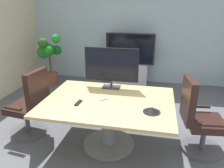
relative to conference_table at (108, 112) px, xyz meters
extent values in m
plane|color=#515459|center=(0.00, -0.26, -0.55)|extent=(7.50, 7.50, 0.00)
cube|color=#9EB2B7|center=(0.00, 2.99, 0.83)|extent=(5.47, 0.10, 2.77)
cube|color=tan|center=(0.00, 0.00, 0.16)|extent=(1.79, 1.32, 0.04)
cylinder|color=slate|center=(0.00, 0.00, -0.21)|extent=(0.20, 0.20, 0.69)
cylinder|color=slate|center=(0.00, 0.00, -0.54)|extent=(0.76, 0.76, 0.03)
cylinder|color=#4C4C51|center=(-1.34, 0.02, -0.52)|extent=(0.56, 0.56, 0.06)
cylinder|color=#4C4C51|center=(-1.34, 0.02, -0.31)|extent=(0.07, 0.07, 0.36)
cube|color=black|center=(-1.34, 0.02, -0.09)|extent=(0.53, 0.53, 0.10)
cube|color=black|center=(-1.07, -0.01, 0.24)|extent=(0.14, 0.46, 0.60)
cube|color=black|center=(-1.29, 0.28, 0.03)|extent=(0.28, 0.08, 0.03)
cube|color=black|center=(-1.35, -0.24, 0.03)|extent=(0.28, 0.08, 0.03)
cylinder|color=#4C4C51|center=(1.34, 0.13, -0.52)|extent=(0.56, 0.56, 0.06)
cylinder|color=#4C4C51|center=(1.34, 0.13, -0.31)|extent=(0.07, 0.07, 0.36)
cube|color=black|center=(1.34, 0.13, -0.09)|extent=(0.53, 0.53, 0.10)
cube|color=black|center=(1.07, 0.09, 0.24)|extent=(0.14, 0.46, 0.60)
cube|color=black|center=(1.35, -0.13, 0.03)|extent=(0.28, 0.08, 0.03)
cube|color=black|center=(1.29, 0.38, 0.03)|extent=(0.28, 0.08, 0.03)
cube|color=#333338|center=(-0.06, 0.48, 0.19)|extent=(0.28, 0.18, 0.02)
cylinder|color=#333338|center=(-0.06, 0.48, 0.24)|extent=(0.04, 0.04, 0.10)
cube|color=black|center=(-0.06, 0.49, 0.55)|extent=(0.84, 0.04, 0.52)
cube|color=black|center=(-0.06, 0.47, 0.55)|extent=(0.77, 0.01, 0.47)
cube|color=#B7BABC|center=(-0.05, 2.64, -0.28)|extent=(0.90, 0.36, 0.55)
cube|color=black|center=(-0.05, 2.62, 0.38)|extent=(1.20, 0.06, 0.76)
cube|color=black|center=(-0.05, 2.59, 0.38)|extent=(1.12, 0.01, 0.69)
cylinder|color=brown|center=(-2.03, 2.25, -0.40)|extent=(0.34, 0.34, 0.30)
cylinder|color=brown|center=(-2.03, 2.25, -0.03)|extent=(0.05, 0.05, 0.44)
sphere|color=green|center=(-1.83, 2.28, 0.62)|extent=(0.21, 0.21, 0.21)
sphere|color=#155F1A|center=(-1.90, 2.44, 0.30)|extent=(0.24, 0.24, 0.24)
sphere|color=#196E2C|center=(-2.10, 2.35, 0.33)|extent=(0.32, 0.32, 0.32)
sphere|color=#2C7031|center=(-2.19, 2.27, 0.28)|extent=(0.33, 0.33, 0.33)
sphere|color=#2B5B20|center=(-2.07, 2.06, 0.55)|extent=(0.23, 0.23, 0.23)
sphere|color=#187C17|center=(-1.97, 2.08, 0.36)|extent=(0.24, 0.24, 0.24)
cone|color=black|center=(0.61, -0.23, 0.21)|extent=(0.19, 0.19, 0.07)
cylinder|color=black|center=(0.61, -0.23, 0.18)|extent=(0.22, 0.22, 0.01)
cube|color=black|center=(-0.37, -0.18, 0.19)|extent=(0.06, 0.17, 0.02)
cube|color=silver|center=(-0.06, 0.00, 0.19)|extent=(0.11, 0.11, 0.02)
camera|label=1|loc=(0.63, -2.71, 1.46)|focal=35.25mm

